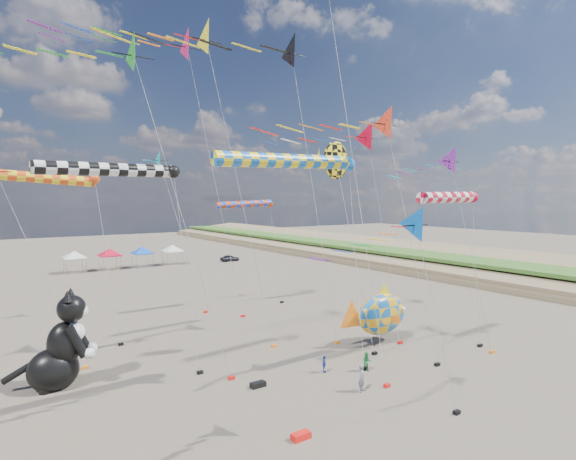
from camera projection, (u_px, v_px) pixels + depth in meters
The scene contains 27 objects.
ground at pixel (447, 436), 20.83m from camera, with size 260.00×260.00×0.00m, color brown.
delta_kite_0 at pixel (391, 128), 25.81m from camera, with size 12.24×2.16×16.52m.
delta_kite_1 at pixel (141, 59), 23.20m from camera, with size 12.20×2.37×19.68m.
delta_kite_2 at pixel (201, 42), 28.69m from camera, with size 14.24×2.64×22.61m.
delta_kite_3 at pixel (191, 48), 37.40m from camera, with size 14.78×3.17×25.36m.
delta_kite_4 at pixel (404, 232), 19.85m from camera, with size 9.14×1.84×10.79m.
delta_kite_6 at pixel (2, 176), 25.84m from camera, with size 9.32×1.84×13.60m.
delta_kite_7 at pixel (149, 162), 39.35m from camera, with size 11.05×1.94×15.57m.
delta_kite_8 at pixel (459, 165), 28.54m from camera, with size 9.31×1.91×14.40m.
delta_kite_9 at pixel (364, 139), 36.66m from camera, with size 13.68×2.71×17.50m.
delta_kite_10 at pixel (275, 47), 29.44m from camera, with size 16.73×2.78×22.64m.
windsock_0 at pixel (294, 162), 24.78m from camera, with size 10.60×0.83×13.49m.
windsock_1 at pixel (41, 178), 30.05m from camera, with size 9.22×0.74×12.79m.
windsock_2 at pixel (451, 198), 30.36m from camera, with size 7.37×0.77×11.48m.
windsock_3 at pixel (248, 205), 44.36m from camera, with size 7.60×0.70×10.83m.
windsock_4 at pixel (115, 171), 24.61m from camera, with size 9.07×0.76×12.97m.
angelfish_kite at pixel (334, 162), 31.14m from camera, with size 3.74×3.02×15.00m.
cat_inflatable at pixel (58, 338), 26.11m from camera, with size 4.29×2.14×5.79m, color black, non-canonical shape.
fish_inflatable at pixel (381, 314), 34.15m from camera, with size 6.27×2.68×4.61m.
person_adult at pixel (362, 378), 25.59m from camera, with size 0.58×0.38×1.59m, color slate.
child_green at pixel (367, 362), 28.55m from camera, with size 0.61×0.48×1.26m, color #217835.
child_blue at pixel (324, 364), 28.40m from camera, with size 0.64×0.27×1.09m, color #233CA7.
kite_bag_0 at pixel (258, 385), 26.22m from camera, with size 0.90×0.44×0.30m, color black.
kite_bag_1 at pixel (368, 320), 40.23m from camera, with size 0.90×0.44×0.30m, color #1322C0.
kite_bag_2 at pixel (301, 436), 20.55m from camera, with size 0.90×0.44×0.30m, color red.
tent_row at pixel (126, 249), 70.67m from camera, with size 19.20×4.20×3.80m.
parked_car at pixel (230, 258), 78.96m from camera, with size 1.35×3.34×1.14m, color #26262D.
Camera 1 is at (-17.54, -12.31, 11.01)m, focal length 28.00 mm.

